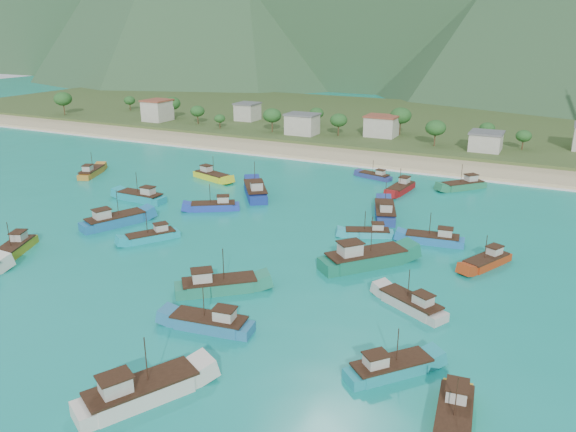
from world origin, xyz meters
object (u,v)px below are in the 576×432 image
at_px(boat_25, 114,221).
at_px(boat_28, 412,305).
at_px(boat_9, 14,249).
at_px(boat_32, 152,237).
at_px(boat_17, 255,191).
at_px(boat_23, 454,418).
at_px(boat_24, 211,324).
at_px(boat_2, 401,189).
at_px(boat_11, 364,259).
at_px(boat_26, 487,262).
at_px(boat_29, 433,240).
at_px(boat_15, 212,176).
at_px(boat_3, 463,186).
at_px(boat_7, 368,234).
at_px(boat_21, 375,177).
at_px(boat_1, 218,286).
at_px(boat_10, 385,212).
at_px(boat_5, 214,207).
at_px(boat_13, 141,197).
at_px(boat_4, 92,173).
at_px(boat_33, 140,393).
at_px(boat_6, 390,369).

height_order(boat_25, boat_28, boat_25).
bearing_deg(boat_9, boat_32, -160.67).
relative_size(boat_17, boat_23, 1.22).
height_order(boat_23, boat_24, boat_24).
relative_size(boat_2, boat_11, 0.79).
distance_m(boat_26, boat_29, 10.98).
xyz_separation_m(boat_15, boat_26, (65.82, -23.67, -0.10)).
distance_m(boat_17, boat_24, 55.63).
height_order(boat_3, boat_11, boat_11).
bearing_deg(boat_24, boat_3, -20.46).
xyz_separation_m(boat_7, boat_29, (10.91, 1.73, 0.14)).
height_order(boat_15, boat_28, boat_15).
xyz_separation_m(boat_15, boat_25, (1.96, -34.98, 0.16)).
xyz_separation_m(boat_7, boat_21, (-10.89, 37.54, -0.03)).
xyz_separation_m(boat_1, boat_10, (11.37, 41.01, 0.06)).
height_order(boat_1, boat_23, boat_1).
xyz_separation_m(boat_17, boat_29, (40.43, -10.73, -0.36)).
bearing_deg(boat_3, boat_29, 134.34).
bearing_deg(boat_5, boat_24, -179.20).
relative_size(boat_9, boat_24, 0.99).
bearing_deg(boat_13, boat_1, -126.03).
height_order(boat_15, boat_23, boat_15).
xyz_separation_m(boat_4, boat_7, (73.92, -9.90, -0.18)).
height_order(boat_2, boat_5, boat_2).
height_order(boat_3, boat_25, boat_25).
relative_size(boat_4, boat_28, 1.06).
relative_size(boat_13, boat_28, 1.10).
bearing_deg(boat_17, boat_15, 120.29).
height_order(boat_11, boat_28, boat_11).
relative_size(boat_13, boat_26, 1.13).
relative_size(boat_17, boat_29, 1.28).
distance_m(boat_11, boat_33, 41.72).
distance_m(boat_6, boat_32, 51.73).
bearing_deg(boat_10, boat_5, 179.53).
bearing_deg(boat_25, boat_6, 2.22).
xyz_separation_m(boat_5, boat_6, (47.24, -38.46, 0.00)).
distance_m(boat_9, boat_11, 56.02).
xyz_separation_m(boat_5, boat_23, (54.80, -43.55, 0.07)).
relative_size(boat_4, boat_29, 1.04).
bearing_deg(boat_26, boat_10, -10.82).
distance_m(boat_13, boat_26, 69.59).
bearing_deg(boat_4, boat_28, -41.82).
bearing_deg(boat_32, boat_7, -117.05).
relative_size(boat_5, boat_17, 0.75).
bearing_deg(boat_26, boat_3, -49.93).
height_order(boat_26, boat_33, boat_33).
bearing_deg(boat_11, boat_17, -175.85).
distance_m(boat_3, boat_23, 81.87).
relative_size(boat_28, boat_33, 0.80).
bearing_deg(boat_21, boat_3, -75.13).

